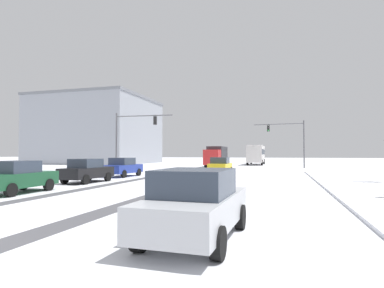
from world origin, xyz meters
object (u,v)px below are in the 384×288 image
object	(u,v)px
car_black_third	(87,171)
car_silver_fifth	(196,204)
traffic_signal_near_left	(132,131)
car_yellow_cab_lead	(220,166)
box_truck_delivery	(216,156)
office_building_far_left_block	(98,131)
car_blue_second	(123,167)
traffic_signal_far_right	(289,135)
car_dark_green_fourth	(17,177)
bus_oncoming	(256,153)

from	to	relation	value
car_black_third	car_silver_fifth	bearing A→B (deg)	-46.99
traffic_signal_near_left	car_silver_fifth	xyz separation A→B (m)	(14.00, -24.43, -3.65)
car_yellow_cab_lead	box_truck_delivery	distance (m)	15.66
car_yellow_cab_lead	office_building_far_left_block	xyz separation A→B (m)	(-30.47, 26.39, 5.82)
car_yellow_cab_lead	car_silver_fifth	world-z (taller)	same
car_yellow_cab_lead	box_truck_delivery	size ratio (longest dim) A/B	0.56
car_yellow_cab_lead	car_blue_second	size ratio (longest dim) A/B	0.99
traffic_signal_near_left	car_yellow_cab_lead	distance (m)	10.83
traffic_signal_far_right	car_blue_second	xyz separation A→B (m)	(-14.12, -21.06, -3.66)
car_blue_second	car_silver_fifth	distance (m)	20.75
traffic_signal_near_left	car_dark_green_fourth	distance (m)	19.34
bus_oncoming	box_truck_delivery	distance (m)	12.90
traffic_signal_far_right	car_dark_green_fourth	xyz separation A→B (m)	(-13.67, -32.78, -3.66)
traffic_signal_near_left	car_silver_fifth	size ratio (longest dim) A/B	1.59
traffic_signal_far_right	bus_oncoming	xyz separation A→B (m)	(-5.43, 11.88, -2.48)
car_dark_green_fourth	car_blue_second	bearing A→B (deg)	92.23
traffic_signal_far_right	box_truck_delivery	world-z (taller)	traffic_signal_far_right
traffic_signal_far_right	box_truck_delivery	size ratio (longest dim) A/B	0.92
car_dark_green_fourth	box_truck_delivery	size ratio (longest dim) A/B	0.56
bus_oncoming	office_building_far_left_block	bearing A→B (deg)	-178.56
car_yellow_cab_lead	traffic_signal_far_right	bearing A→B (deg)	66.26
car_yellow_cab_lead	traffic_signal_near_left	bearing A→B (deg)	172.91
car_blue_second	car_yellow_cab_lead	bearing A→B (deg)	37.89
car_dark_green_fourth	box_truck_delivery	distance (m)	32.90
car_blue_second	box_truck_delivery	size ratio (longest dim) A/B	0.56
car_dark_green_fourth	office_building_far_left_block	bearing A→B (deg)	118.22
car_silver_fifth	office_building_far_left_block	distance (m)	60.59
car_silver_fifth	bus_oncoming	world-z (taller)	bus_oncoming
traffic_signal_near_left	box_truck_delivery	world-z (taller)	traffic_signal_near_left
car_yellow_cab_lead	car_black_third	world-z (taller)	same
traffic_signal_far_right	car_yellow_cab_lead	xyz separation A→B (m)	(-6.73, -15.31, -3.66)
car_yellow_cab_lead	bus_oncoming	world-z (taller)	bus_oncoming
traffic_signal_far_right	car_black_third	xyz separation A→B (m)	(-13.80, -26.75, -3.66)
car_blue_second	office_building_far_left_block	world-z (taller)	office_building_far_left_block
traffic_signal_near_left	car_dark_green_fourth	world-z (taller)	traffic_signal_near_left
traffic_signal_near_left	traffic_signal_far_right	distance (m)	21.94
car_dark_green_fourth	car_silver_fifth	bearing A→B (deg)	-27.79
car_black_third	box_truck_delivery	distance (m)	26.92
box_truck_delivery	traffic_signal_near_left	bearing A→B (deg)	-115.23
traffic_signal_far_right	car_silver_fifth	world-z (taller)	traffic_signal_far_right
car_blue_second	traffic_signal_far_right	bearing A→B (deg)	56.16
traffic_signal_far_right	office_building_far_left_block	xyz separation A→B (m)	(-37.21, 11.08, 2.16)
traffic_signal_near_left	bus_oncoming	xyz separation A→B (m)	(11.42, 25.94, -2.47)
traffic_signal_far_right	car_blue_second	distance (m)	25.62
car_dark_green_fourth	car_silver_fifth	xyz separation A→B (m)	(10.81, -5.70, 0.00)
traffic_signal_far_right	car_dark_green_fourth	size ratio (longest dim) A/B	1.64
bus_oncoming	office_building_far_left_block	distance (m)	32.13
traffic_signal_near_left	car_black_third	world-z (taller)	traffic_signal_near_left
bus_oncoming	box_truck_delivery	bearing A→B (deg)	-112.03
traffic_signal_far_right	car_dark_green_fourth	bearing A→B (deg)	-112.63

